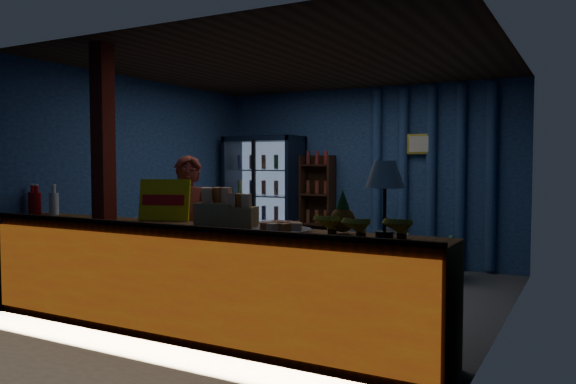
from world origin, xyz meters
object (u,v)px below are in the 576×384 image
shopkeeper (189,234)px  green_chair (426,257)px  pastry_tray (281,229)px  table_lamp (385,177)px

shopkeeper → green_chair: (1.65, 2.72, -0.50)m
green_chair → pastry_tray: bearing=78.2°
shopkeeper → green_chair: 3.22m
green_chair → table_lamp: table_lamp is taller
pastry_tray → shopkeeper: bearing=156.9°
shopkeeper → table_lamp: 2.31m
green_chair → table_lamp: bearing=92.3°
green_chair → shopkeeper: bearing=51.7°
shopkeeper → pastry_tray: 1.50m
green_chair → table_lamp: size_ratio=1.13×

